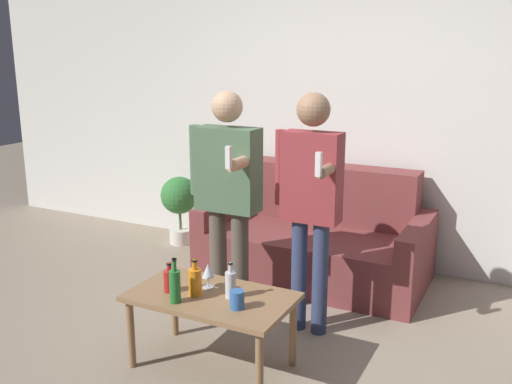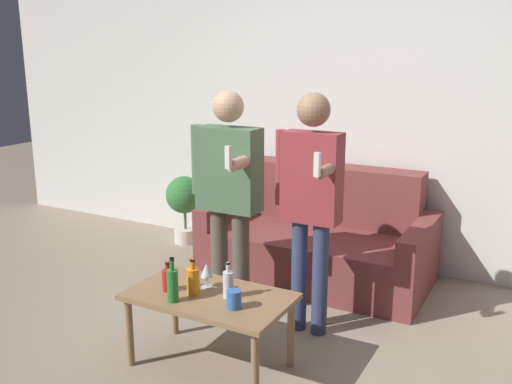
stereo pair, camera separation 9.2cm
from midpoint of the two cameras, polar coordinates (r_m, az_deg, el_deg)
ground_plane at (r=3.58m, az=-1.82°, el=-16.69°), size 16.00×16.00×0.00m
wall_back at (r=4.94m, az=9.31°, el=8.31°), size 8.00×0.06×2.70m
couch at (r=4.74m, az=5.56°, el=-4.74°), size 1.78×0.94×0.89m
coffee_table at (r=3.37m, az=-5.26°, el=-11.05°), size 0.94×0.54×0.46m
bottle_orange at (r=3.24m, az=-8.92°, el=-9.20°), size 0.06×0.06×0.26m
bottle_green at (r=3.27m, az=-3.38°, el=-9.14°), size 0.06×0.06×0.21m
bottle_dark at (r=3.39m, az=-9.41°, el=-8.69°), size 0.07×0.07×0.18m
bottle_yellow at (r=3.32m, az=-6.92°, el=-8.83°), size 0.08×0.08×0.22m
wine_glass_near at (r=3.41m, az=-5.60°, el=-7.91°), size 0.07×0.07×0.15m
cup_on_table at (r=3.16m, az=-2.75°, el=-10.70°), size 0.08×0.08×0.10m
person_standing_left at (r=3.88m, az=-3.57°, el=0.40°), size 0.51×0.42×1.57m
person_standing_right at (r=3.61m, az=4.76°, el=-0.18°), size 0.44×0.40×1.58m
potted_plant at (r=5.50m, az=-8.13°, el=-0.84°), size 0.36×0.36×0.66m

